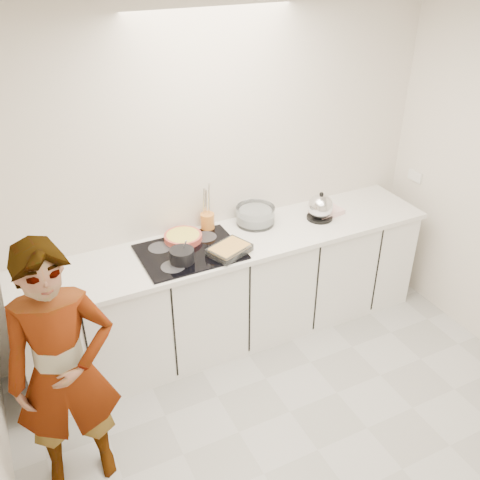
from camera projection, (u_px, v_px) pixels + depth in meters
name	position (u px, v px, depth m)	size (l,w,h in m)	color
floor	(318.00, 450.00, 3.49)	(3.60, 3.20, 0.00)	#B5B6B3
ceiling	(365.00, 26.00, 2.16)	(3.60, 3.20, 0.00)	white
wall_back	(214.00, 177.00, 4.06)	(3.60, 0.00, 2.60)	silver
base_cabinets	(233.00, 292.00, 4.25)	(3.20, 0.58, 0.87)	white
countertop	(232.00, 243.00, 4.02)	(3.24, 0.64, 0.04)	white
hob	(190.00, 252.00, 3.86)	(0.72, 0.54, 0.01)	black
tart_dish	(183.00, 237.00, 3.98)	(0.33, 0.33, 0.05)	#C84C3E
saucepan	(182.00, 256.00, 3.71)	(0.22, 0.22, 0.16)	black
baking_dish	(229.00, 249.00, 3.82)	(0.34, 0.30, 0.06)	silver
mixing_bowl	(255.00, 216.00, 4.21)	(0.39, 0.39, 0.14)	silver
tea_towel	(327.00, 212.00, 4.37)	(0.25, 0.18, 0.04)	white
kettle	(320.00, 208.00, 4.26)	(0.25, 0.25, 0.24)	black
utensil_crock	(208.00, 222.00, 4.13)	(0.11, 0.11, 0.14)	orange
cook	(64.00, 372.00, 2.95)	(0.60, 0.39, 1.65)	white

